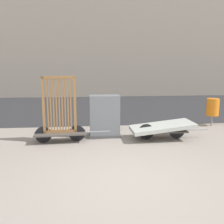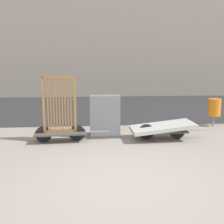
{
  "view_description": "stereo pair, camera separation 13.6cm",
  "coord_description": "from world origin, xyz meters",
  "px_view_note": "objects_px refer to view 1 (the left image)",
  "views": [
    {
      "loc": [
        -0.73,
        -4.55,
        2.13
      ],
      "look_at": [
        0.0,
        2.65,
        0.83
      ],
      "focal_mm": 42.0,
      "sensor_mm": 36.0,
      "label": 1
    },
    {
      "loc": [
        -0.6,
        -4.56,
        2.13
      ],
      "look_at": [
        0.0,
        2.65,
        0.83
      ],
      "focal_mm": 42.0,
      "sensor_mm": 36.0,
      "label": 2
    }
  ],
  "objects_px": {
    "bike_cart_with_bedframe": "(60,119)",
    "bike_cart_with_mattress": "(162,128)",
    "utility_cabinet": "(105,118)",
    "trash_bin": "(213,107)"
  },
  "relations": [
    {
      "from": "bike_cart_with_bedframe",
      "to": "bike_cart_with_mattress",
      "type": "xyz_separation_m",
      "value": [
        2.9,
        -0.0,
        -0.31
      ]
    },
    {
      "from": "bike_cart_with_mattress",
      "to": "bike_cart_with_bedframe",
      "type": "bearing_deg",
      "value": 179.29
    },
    {
      "from": "bike_cart_with_mattress",
      "to": "utility_cabinet",
      "type": "relative_size",
      "value": 1.85
    },
    {
      "from": "bike_cart_with_mattress",
      "to": "trash_bin",
      "type": "xyz_separation_m",
      "value": [
        2.26,
        1.49,
        0.33
      ]
    },
    {
      "from": "utility_cabinet",
      "to": "bike_cart_with_mattress",
      "type": "bearing_deg",
      "value": -15.41
    },
    {
      "from": "trash_bin",
      "to": "bike_cart_with_bedframe",
      "type": "bearing_deg",
      "value": -163.95
    },
    {
      "from": "utility_cabinet",
      "to": "trash_bin",
      "type": "relative_size",
      "value": 1.28
    },
    {
      "from": "bike_cart_with_mattress",
      "to": "utility_cabinet",
      "type": "xyz_separation_m",
      "value": [
        -1.63,
        0.45,
        0.24
      ]
    },
    {
      "from": "bike_cart_with_mattress",
      "to": "utility_cabinet",
      "type": "bearing_deg",
      "value": 163.89
    },
    {
      "from": "bike_cart_with_bedframe",
      "to": "utility_cabinet",
      "type": "bearing_deg",
      "value": 15.74
    }
  ]
}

